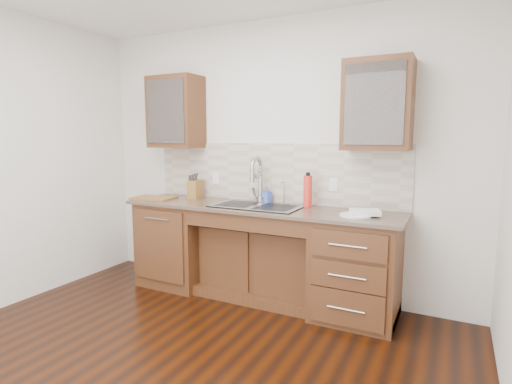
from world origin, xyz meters
The scene contains 24 objects.
ground centered at (0.00, 0.00, -0.05)m, with size 4.00×3.50×0.10m, color black.
wall_back centered at (0.00, 1.80, 1.35)m, with size 4.00×0.10×2.70m, color silver.
base_cabinet_left centered at (-0.95, 1.44, 0.44)m, with size 0.70×0.62×0.88m, color #593014.
base_cabinet_center centered at (0.00, 1.53, 0.35)m, with size 1.20×0.44×0.70m, color #593014.
base_cabinet_right centered at (0.95, 1.44, 0.44)m, with size 0.70×0.62×0.88m, color #593014.
countertop centered at (0.00, 1.43, 0.90)m, with size 2.70×0.65×0.03m, color #84705B.
backsplash centered at (0.00, 1.74, 1.21)m, with size 2.70×0.02×0.59m, color beige.
sink centered at (0.00, 1.41, 0.83)m, with size 0.84×0.46×0.19m, color #9E9EA5.
faucet centered at (-0.07, 1.64, 1.11)m, with size 0.04×0.04×0.40m, color #999993.
filter_tap centered at (0.18, 1.65, 1.03)m, with size 0.02×0.02×0.24m, color #999993.
upper_cabinet_left centered at (-1.05, 1.58, 1.83)m, with size 0.55×0.34×0.75m, color #593014.
upper_cabinet_right centered at (1.05, 1.58, 1.83)m, with size 0.55×0.34×0.75m, color #593014.
outlet_left centered at (-0.65, 1.73, 1.12)m, with size 0.08×0.01×0.12m, color white.
outlet_right centered at (0.65, 1.73, 1.12)m, with size 0.08×0.01×0.12m, color white.
soap_bottle centered at (-0.01, 1.66, 0.99)m, with size 0.07×0.07×0.16m, color #3E5CC1.
water_bottle centered at (0.45, 1.58, 1.06)m, with size 0.08×0.08×0.30m, color red.
plate centered at (0.94, 1.37, 0.92)m, with size 0.27×0.27×0.01m, color white.
dish_towel centered at (1.01, 1.40, 0.94)m, with size 0.24×0.18×0.04m, color white.
knife_block centered at (-0.80, 1.56, 1.01)m, with size 0.11×0.18×0.20m, color brown.
cutting_board centered at (-1.19, 1.34, 0.92)m, with size 0.42×0.30×0.02m, color #965C3B.
cup_left_a centered at (-1.12, 1.58, 1.77)m, with size 0.12×0.12×0.10m, color white.
cup_left_b centered at (-0.91, 1.58, 1.77)m, with size 0.09×0.09×0.08m, color white.
cup_right_a centered at (0.93, 1.58, 1.77)m, with size 0.12×0.12×0.09m, color white.
cup_right_b centered at (1.19, 1.58, 1.77)m, with size 0.09×0.09×0.08m, color silver.
Camera 1 is at (1.67, -1.91, 1.56)m, focal length 28.00 mm.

